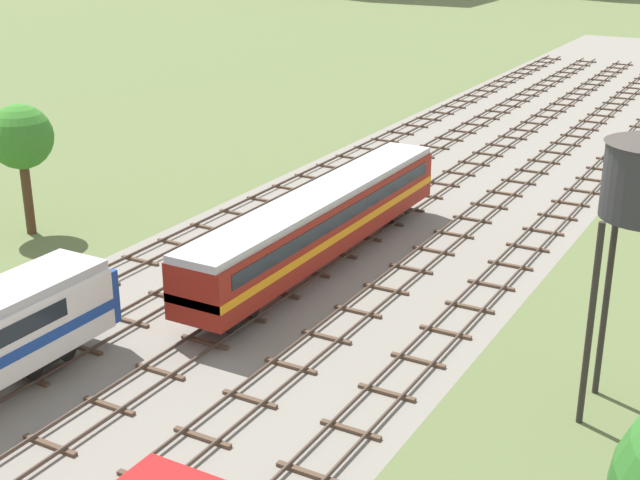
{
  "coord_description": "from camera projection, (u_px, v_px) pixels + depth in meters",
  "views": [
    {
      "loc": [
        21.19,
        7.11,
        17.53
      ],
      "look_at": [
        0.0,
        44.58,
        1.5
      ],
      "focal_mm": 49.93,
      "sensor_mm": 36.0,
      "label": 1
    }
  ],
  "objects": [
    {
      "name": "track_left",
      "position": [
        356.0,
        191.0,
        58.54
      ],
      "size": [
        2.4,
        126.0,
        0.29
      ],
      "color": "#47382D",
      "rests_on": "ground"
    },
    {
      "name": "track_centre_right",
      "position": [
        550.0,
        223.0,
        52.55
      ],
      "size": [
        2.4,
        126.0,
        0.29
      ],
      "color": "#47382D",
      "rests_on": "ground"
    },
    {
      "name": "passenger_coach_centre_left_mid",
      "position": [
        321.0,
        219.0,
        45.67
      ],
      "size": [
        2.96,
        22.0,
        3.8
      ],
      "color": "maroon",
      "rests_on": "ground"
    },
    {
      "name": "track_centre",
      "position": [
        481.0,
        212.0,
        54.54
      ],
      "size": [
        2.4,
        126.0,
        0.29
      ],
      "color": "#47382D",
      "rests_on": "ground"
    },
    {
      "name": "track_far_left",
      "position": [
        299.0,
        182.0,
        60.53
      ],
      "size": [
        2.4,
        126.0,
        0.29
      ],
      "color": "#47382D",
      "rests_on": "ground"
    },
    {
      "name": "track_centre_left",
      "position": [
        416.0,
        201.0,
        56.54
      ],
      "size": [
        2.4,
        126.0,
        0.29
      ],
      "color": "#47382D",
      "rests_on": "ground"
    },
    {
      "name": "lineside_tree_2",
      "position": [
        21.0,
        138.0,
        49.35
      ],
      "size": [
        3.64,
        3.64,
        7.52
      ],
      "color": "#4C331E",
      "rests_on": "ground"
    },
    {
      "name": "ballast_bed",
      "position": [
        409.0,
        207.0,
        55.77
      ],
      "size": [
        21.31,
        176.0,
        0.01
      ],
      "primitive_type": "cube",
      "color": "gray",
      "rests_on": "ground"
    },
    {
      "name": "ground_plane",
      "position": [
        409.0,
        207.0,
        55.77
      ],
      "size": [
        480.0,
        480.0,
        0.0
      ],
      "primitive_type": "plane",
      "color": "#5B6B3D"
    }
  ]
}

